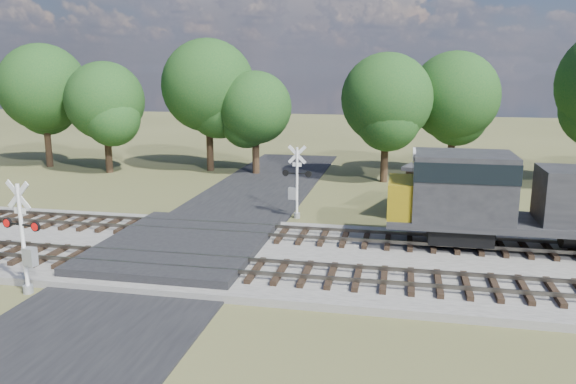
# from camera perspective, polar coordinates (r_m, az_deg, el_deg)

# --- Properties ---
(ground) EXTENTS (160.00, 160.00, 0.00)m
(ground) POSITION_cam_1_polar(r_m,az_deg,el_deg) (25.50, -10.93, -6.46)
(ground) COLOR #454726
(ground) RESTS_ON ground
(ballast_bed) EXTENTS (140.00, 10.00, 0.30)m
(ballast_bed) POSITION_cam_1_polar(r_m,az_deg,el_deg) (24.12, 12.30, -7.25)
(ballast_bed) COLOR gray
(ballast_bed) RESTS_ON ground
(road) EXTENTS (7.00, 60.00, 0.08)m
(road) POSITION_cam_1_polar(r_m,az_deg,el_deg) (25.49, -10.93, -6.37)
(road) COLOR black
(road) RESTS_ON ground
(crossing_panel) EXTENTS (7.00, 9.00, 0.62)m
(crossing_panel) POSITION_cam_1_polar(r_m,az_deg,el_deg) (25.84, -10.53, -5.45)
(crossing_panel) COLOR #262628
(crossing_panel) RESTS_ON ground
(track_near) EXTENTS (140.00, 2.60, 0.33)m
(track_near) POSITION_cam_1_polar(r_m,az_deg,el_deg) (22.57, -5.49, -7.69)
(track_near) COLOR black
(track_near) RESTS_ON ballast_bed
(track_far) EXTENTS (140.00, 2.60, 0.33)m
(track_far) POSITION_cam_1_polar(r_m,az_deg,el_deg) (27.15, -2.42, -4.15)
(track_far) COLOR black
(track_far) RESTS_ON ballast_bed
(crossing_signal_near) EXTENTS (1.71, 0.45, 4.27)m
(crossing_signal_near) POSITION_cam_1_polar(r_m,az_deg,el_deg) (22.64, -25.11, -5.15)
(crossing_signal_near) COLOR silver
(crossing_signal_near) RESTS_ON ground
(crossing_signal_far) EXTENTS (1.65, 0.36, 4.10)m
(crossing_signal_far) POSITION_cam_1_polar(r_m,az_deg,el_deg) (30.96, 0.76, 0.40)
(crossing_signal_far) COLOR silver
(crossing_signal_far) RESTS_ON ground
(equipment_shed) EXTENTS (5.70, 5.70, 3.09)m
(equipment_shed) POSITION_cam_1_polar(r_m,az_deg,el_deg) (32.01, 16.42, 0.03)
(equipment_shed) COLOR #4F3B22
(equipment_shed) RESTS_ON ground
(treeline) EXTENTS (78.95, 10.40, 11.03)m
(treeline) POSITION_cam_1_polar(r_m,az_deg,el_deg) (42.11, 8.77, 9.71)
(treeline) COLOR black
(treeline) RESTS_ON ground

